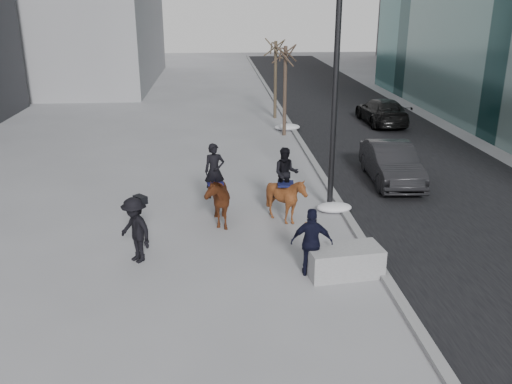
{
  "coord_description": "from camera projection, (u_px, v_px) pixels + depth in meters",
  "views": [
    {
      "loc": [
        -1.06,
        -12.75,
        6.47
      ],
      "look_at": [
        0.0,
        1.2,
        1.5
      ],
      "focal_mm": 38.0,
      "sensor_mm": 36.0,
      "label": 1
    }
  ],
  "objects": [
    {
      "name": "mounted_right",
      "position": [
        286.0,
        193.0,
        16.43
      ],
      "size": [
        1.37,
        1.5,
        2.33
      ],
      "color": "#522610",
      "rests_on": "ground"
    },
    {
      "name": "snow_piles",
      "position": [
        300.0,
        149.0,
        24.27
      ],
      "size": [
        1.34,
        12.45,
        0.34
      ],
      "color": "silver",
      "rests_on": "ground"
    },
    {
      "name": "feeder",
      "position": [
        312.0,
        242.0,
        13.23
      ],
      "size": [
        1.08,
        0.93,
        1.75
      ],
      "color": "black",
      "rests_on": "ground"
    },
    {
      "name": "curb",
      "position": [
        309.0,
        154.0,
        23.81
      ],
      "size": [
        0.25,
        90.0,
        0.12
      ],
      "primitive_type": "cube",
      "color": "gray",
      "rests_on": "ground"
    },
    {
      "name": "lamppost",
      "position": [
        336.0,
        52.0,
        16.2
      ],
      "size": [
        0.25,
        1.4,
        9.09
      ],
      "color": "black",
      "rests_on": "ground"
    },
    {
      "name": "road",
      "position": [
        397.0,
        154.0,
        24.12
      ],
      "size": [
        8.0,
        90.0,
        0.01
      ],
      "primitive_type": "cube",
      "color": "black",
      "rests_on": "ground"
    },
    {
      "name": "tree_near",
      "position": [
        285.0,
        87.0,
        26.66
      ],
      "size": [
        1.2,
        1.2,
        4.88
      ],
      "primitive_type": null,
      "color": "#34251F",
      "rests_on": "ground"
    },
    {
      "name": "car_far",
      "position": [
        382.0,
        111.0,
        29.75
      ],
      "size": [
        1.99,
        4.83,
        1.4
      ],
      "primitive_type": "imported",
      "rotation": [
        0.0,
        0.0,
        3.15
      ],
      "color": "black",
      "rests_on": "ground"
    },
    {
      "name": "planter",
      "position": [
        344.0,
        261.0,
        13.41
      ],
      "size": [
        1.92,
        1.13,
        0.73
      ],
      "primitive_type": "cube",
      "rotation": [
        0.0,
        0.0,
        0.13
      ],
      "color": "gray",
      "rests_on": "ground"
    },
    {
      "name": "mounted_left",
      "position": [
        215.0,
        194.0,
        16.4
      ],
      "size": [
        1.11,
        2.0,
        2.46
      ],
      "color": "#522810",
      "rests_on": "ground"
    },
    {
      "name": "ground",
      "position": [
        259.0,
        261.0,
        14.22
      ],
      "size": [
        120.0,
        120.0,
        0.0
      ],
      "primitive_type": "plane",
      "color": "gray",
      "rests_on": "ground"
    },
    {
      "name": "car_near",
      "position": [
        391.0,
        163.0,
        20.17
      ],
      "size": [
        1.78,
        4.52,
        1.46
      ],
      "primitive_type": "imported",
      "rotation": [
        0.0,
        0.0,
        -0.05
      ],
      "color": "black",
      "rests_on": "ground"
    },
    {
      "name": "tree_far",
      "position": [
        275.0,
        76.0,
        30.72
      ],
      "size": [
        1.2,
        1.2,
        4.81
      ],
      "primitive_type": null,
      "color": "#3B3023",
      "rests_on": "ground"
    },
    {
      "name": "camera_crew",
      "position": [
        135.0,
        230.0,
        13.94
      ],
      "size": [
        1.25,
        1.28,
        1.75
      ],
      "color": "black",
      "rests_on": "ground"
    }
  ]
}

